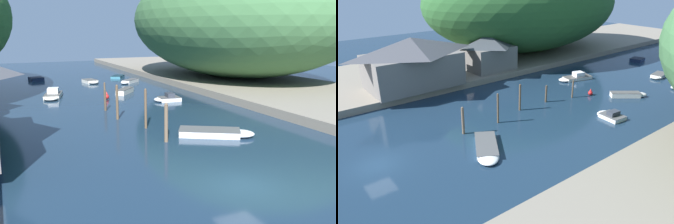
% 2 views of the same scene
% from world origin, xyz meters
% --- Properties ---
extents(water_surface, '(130.00, 130.00, 0.00)m').
position_xyz_m(water_surface, '(0.00, 30.00, 0.00)').
color(water_surface, '#192D42').
rests_on(water_surface, ground).
extents(right_bank, '(22.00, 120.00, 0.95)m').
position_xyz_m(right_bank, '(24.17, 30.00, 0.47)').
color(right_bank, gray).
rests_on(right_bank, ground).
extents(hillside_right, '(32.85, 45.98, 19.06)m').
position_xyz_m(hillside_right, '(25.27, 37.67, 10.48)').
color(hillside_right, '#3D6B3D').
rests_on(hillside_right, right_bank).
extents(boat_near_quay, '(4.42, 4.44, 0.58)m').
position_xyz_m(boat_near_quay, '(7.85, 43.56, 0.28)').
color(boat_near_quay, white).
rests_on(boat_near_quay, water_surface).
extents(boat_mid_channel, '(6.46, 5.02, 0.56)m').
position_xyz_m(boat_mid_channel, '(4.23, 9.33, 0.28)').
color(boat_mid_channel, white).
rests_on(boat_mid_channel, water_surface).
extents(boat_open_rowboat, '(2.70, 3.58, 0.65)m').
position_xyz_m(boat_open_rowboat, '(-6.24, 53.59, 0.32)').
color(boat_open_rowboat, navy).
rests_on(boat_open_rowboat, water_surface).
extents(boat_navy_launch, '(3.76, 4.49, 0.45)m').
position_xyz_m(boat_navy_launch, '(8.56, 51.81, 0.22)').
color(boat_navy_launch, teal).
rests_on(boat_navy_launch, water_surface).
extents(boat_moored_right, '(4.13, 4.76, 0.71)m').
position_xyz_m(boat_moored_right, '(4.26, 34.07, 0.35)').
color(boat_moored_right, silver).
rests_on(boat_moored_right, water_surface).
extents(boat_red_skiff, '(3.47, 2.33, 1.03)m').
position_xyz_m(boat_red_skiff, '(6.88, 25.79, 0.32)').
color(boat_red_skiff, white).
rests_on(boat_red_skiff, water_surface).
extents(boat_cabin_cruiser, '(3.35, 6.09, 1.23)m').
position_xyz_m(boat_cabin_cruiser, '(-5.91, 34.20, 0.37)').
color(boat_cabin_cruiser, silver).
rests_on(boat_cabin_cruiser, water_surface).
extents(boat_small_dinghy, '(2.30, 4.24, 0.59)m').
position_xyz_m(boat_small_dinghy, '(1.97, 46.10, 0.29)').
color(boat_small_dinghy, silver).
rests_on(boat_small_dinghy, water_surface).
extents(mooring_post_nearest, '(0.30, 0.30, 3.17)m').
position_xyz_m(mooring_post_nearest, '(-0.51, 9.59, 1.60)').
color(mooring_post_nearest, brown).
rests_on(mooring_post_nearest, water_surface).
extents(mooring_post_second, '(0.23, 0.23, 3.67)m').
position_xyz_m(mooring_post_second, '(-0.44, 14.27, 1.84)').
color(mooring_post_second, brown).
rests_on(mooring_post_second, water_surface).
extents(mooring_post_middle, '(0.26, 0.26, 3.51)m').
position_xyz_m(mooring_post_middle, '(-1.74, 18.74, 1.76)').
color(mooring_post_middle, brown).
rests_on(mooring_post_middle, water_surface).
extents(mooring_post_fourth, '(0.26, 0.26, 2.40)m').
position_xyz_m(mooring_post_fourth, '(-1.71, 23.38, 1.21)').
color(mooring_post_fourth, '#4C3D2D').
rests_on(mooring_post_fourth, water_surface).
extents(mooring_post_farthest, '(0.20, 0.20, 2.60)m').
position_xyz_m(mooring_post_farthest, '(-0.64, 27.52, 1.30)').
color(mooring_post_farthest, brown).
rests_on(mooring_post_farthest, water_surface).
extents(channel_buoy_near, '(0.65, 0.65, 0.98)m').
position_xyz_m(channel_buoy_near, '(0.34, 30.31, 0.38)').
color(channel_buoy_near, red).
rests_on(channel_buoy_near, water_surface).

